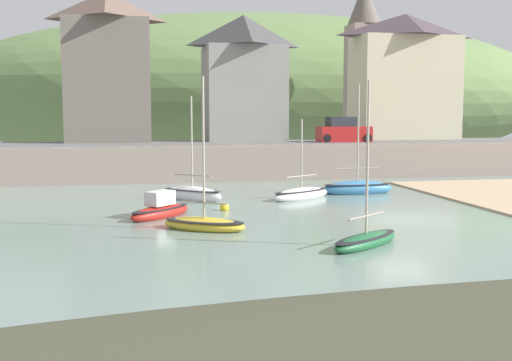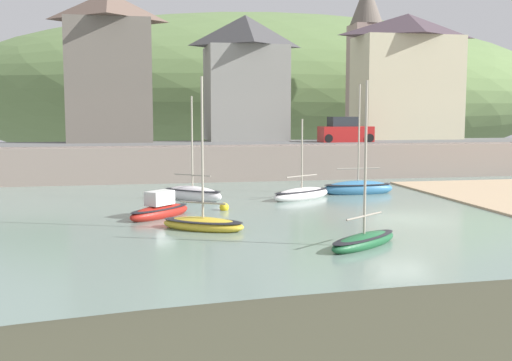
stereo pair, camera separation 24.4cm
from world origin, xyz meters
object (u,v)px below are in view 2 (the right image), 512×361
Objects in this scene: waterfront_building_centre at (246,77)px; parked_car_near_slipway at (345,132)px; sailboat_blue_trim at (193,194)px; waterfront_building_left at (110,66)px; rowboat_small_beached at (302,194)px; motorboat_with_cabin at (203,223)px; dinghy_open_wooden at (358,188)px; mooring_buoy at (224,207)px; church_with_spire at (366,57)px; sailboat_white_hull at (160,210)px; sailboat_tall_mast at (364,240)px; waterfront_building_right at (407,76)px.

parked_car_near_slipway is at bearing -32.58° from waterfront_building_centre.
waterfront_building_centre is 1.75× the size of sailboat_blue_trim.
waterfront_building_left is 22.51m from rowboat_small_beached.
motorboat_with_cabin is 8.58m from sailboat_blue_trim.
mooring_buoy is at bearing -153.04° from dinghy_open_wooden.
waterfront_building_left is 0.81× the size of church_with_spire.
church_with_spire is 2.27× the size of motorboat_with_cabin.
waterfront_building_centre reaches higher than rowboat_small_beached.
waterfront_building_centre is 2.45× the size of parked_car_near_slipway.
sailboat_tall_mast reaches higher than sailboat_white_hull.
waterfront_building_left is 1.78× the size of dinghy_open_wooden.
waterfront_building_centre reaches higher than sailboat_tall_mast.
parked_car_near_slipway is (3.42, 12.18, 2.88)m from dinghy_open_wooden.
waterfront_building_centre is 23.05m from mooring_buoy.
rowboat_small_beached reaches higher than mooring_buoy.
sailboat_tall_mast is (-13.15, -34.31, -9.47)m from church_with_spire.
rowboat_small_beached is 15.72m from parked_car_near_slipway.
waterfront_building_left is at bearing -170.02° from church_with_spire.
waterfront_building_centre reaches higher than sailboat_white_hull.
waterfront_building_centre is 0.95× the size of waterfront_building_right.
sailboat_tall_mast is at bearing -7.07° from motorboat_with_cabin.
sailboat_white_hull is at bearing -83.03° from waterfront_building_left.
sailboat_tall_mast is 14.48m from dinghy_open_wooden.
church_with_spire reaches higher than motorboat_with_cabin.
parked_car_near_slipway is at bearing 86.45° from sailboat_blue_trim.
church_with_spire is 34.63m from sailboat_white_hull.
sailboat_tall_mast is at bearing -109.02° from parked_car_near_slipway.
parked_car_near_slipway is 9.10× the size of mooring_buoy.
sailboat_tall_mast is 1.44× the size of parked_car_near_slipway.
sailboat_white_hull is at bearing -68.63° from sailboat_blue_trim.
motorboat_with_cabin reaches higher than sailboat_white_hull.
motorboat_with_cabin is (4.36, -25.98, -8.04)m from waterfront_building_left.
sailboat_tall_mast is (-15.36, -30.31, -7.56)m from waterfront_building_right.
dinghy_open_wooden is 9.68m from mooring_buoy.
rowboat_small_beached is 10.04m from motorboat_with_cabin.
rowboat_small_beached is 0.76× the size of sailboat_tall_mast.
church_with_spire is at bearing 18.58° from waterfront_building_centre.
sailboat_blue_trim is 4.03m from mooring_buoy.
church_with_spire is at bearing 66.84° from dinghy_open_wooden.
motorboat_with_cabin is (-20.57, -25.98, -7.56)m from waterfront_building_right.
waterfront_building_left is 32.79m from sailboat_tall_mast.
sailboat_tall_mast is 27.27m from parked_car_near_slipway.
mooring_buoy is at bearing -131.81° from waterfront_building_right.
mooring_buoy is at bearing -178.12° from rowboat_small_beached.
motorboat_with_cabin reaches higher than sailboat_tall_mast.
waterfront_building_right is 3.19× the size of sailboat_white_hull.
sailboat_tall_mast is 1.03× the size of sailboat_blue_trim.
motorboat_with_cabin is (-6.46, -25.98, -7.32)m from waterfront_building_centre.
waterfront_building_right is (24.93, -0.00, -0.47)m from waterfront_building_left.
sailboat_blue_trim is (-17.97, -21.41, -9.38)m from church_with_spire.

